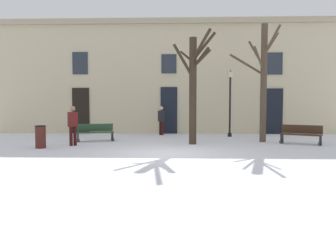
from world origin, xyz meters
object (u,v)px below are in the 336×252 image
(tree_center, at_px, (194,83))
(litter_bin, at_px, (41,137))
(bench_near_center_tree, at_px, (301,134))
(person_crossing_plaza, at_px, (73,124))
(person_near_bench, at_px, (161,119))
(bench_far_corner, at_px, (95,132))
(tree_left_of_center, at_px, (263,79))
(streetlamp, at_px, (230,95))

(tree_center, relative_size, litter_bin, 5.44)
(tree_center, relative_size, bench_near_center_tree, 2.86)
(person_crossing_plaza, bearing_deg, person_near_bench, 16.04)
(litter_bin, height_order, bench_far_corner, litter_bin)
(tree_left_of_center, bearing_deg, person_near_bench, 145.85)
(streetlamp, bearing_deg, tree_center, -120.14)
(bench_near_center_tree, bearing_deg, tree_left_of_center, -179.78)
(tree_center, xyz_separation_m, person_crossing_plaza, (-5.14, -0.74, -1.75))
(bench_far_corner, bearing_deg, tree_center, -30.80)
(litter_bin, xyz_separation_m, person_crossing_plaza, (1.06, 0.86, 0.48))
(streetlamp, bearing_deg, litter_bin, -147.97)
(litter_bin, distance_m, person_crossing_plaza, 1.45)
(tree_left_of_center, distance_m, bench_near_center_tree, 3.02)
(bench_near_center_tree, bearing_deg, person_near_bench, 176.12)
(bench_far_corner, height_order, person_crossing_plaza, person_crossing_plaza)
(bench_far_corner, relative_size, person_crossing_plaza, 1.05)
(tree_center, bearing_deg, litter_bin, -165.55)
(tree_left_of_center, bearing_deg, person_crossing_plaza, -168.00)
(person_near_bench, bearing_deg, bench_near_center_tree, -160.40)
(bench_near_center_tree, relative_size, person_near_bench, 1.07)
(litter_bin, relative_size, person_crossing_plaza, 0.54)
(tree_center, distance_m, bench_near_center_tree, 5.27)
(bench_near_center_tree, distance_m, person_near_bench, 7.68)
(tree_center, relative_size, bench_far_corner, 2.78)
(tree_left_of_center, height_order, person_near_bench, tree_left_of_center)
(litter_bin, bearing_deg, streetlamp, 32.03)
(tree_center, distance_m, bench_far_corner, 5.24)
(tree_left_of_center, bearing_deg, litter_bin, -164.35)
(bench_far_corner, xyz_separation_m, person_near_bench, (2.95, 3.36, 0.46))
(tree_left_of_center, xyz_separation_m, person_near_bench, (-4.91, 3.33, -2.02))
(streetlamp, relative_size, bench_far_corner, 2.03)
(bench_near_center_tree, bearing_deg, person_crossing_plaza, -145.50)
(tree_left_of_center, relative_size, tree_center, 1.10)
(tree_center, distance_m, person_crossing_plaza, 5.48)
(person_near_bench, height_order, person_crossing_plaza, person_crossing_plaza)
(streetlamp, distance_m, bench_near_center_tree, 4.66)
(streetlamp, bearing_deg, bench_near_center_tree, -51.52)
(person_near_bench, distance_m, person_crossing_plaza, 6.18)
(bench_far_corner, bearing_deg, tree_left_of_center, -18.21)
(tree_left_of_center, relative_size, bench_far_corner, 3.05)
(streetlamp, height_order, bench_far_corner, streetlamp)
(tree_center, xyz_separation_m, person_near_bench, (-1.67, 4.37, -1.79))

